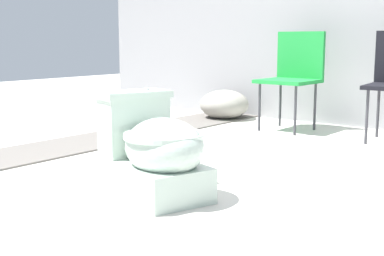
{
  "coord_description": "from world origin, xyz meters",
  "views": [
    {
      "loc": [
        1.81,
        -2.04,
        0.77
      ],
      "look_at": [
        0.04,
        0.16,
        0.3
      ],
      "focal_mm": 50.0,
      "sensor_mm": 36.0,
      "label": 1
    }
  ],
  "objects_px": {
    "toilet": "(154,152)",
    "boulder_far": "(224,104)",
    "folding_chair_left": "(294,70)",
    "boulder_near": "(119,123)"
  },
  "relations": [
    {
      "from": "toilet",
      "to": "boulder_far",
      "type": "relative_size",
      "value": 1.49
    },
    {
      "from": "folding_chair_left",
      "to": "boulder_far",
      "type": "distance_m",
      "value": 0.89
    },
    {
      "from": "boulder_near",
      "to": "boulder_far",
      "type": "distance_m",
      "value": 1.32
    },
    {
      "from": "toilet",
      "to": "folding_chair_left",
      "type": "relative_size",
      "value": 0.85
    },
    {
      "from": "folding_chair_left",
      "to": "boulder_near",
      "type": "xyz_separation_m",
      "value": [
        -0.89,
        -1.21,
        -0.4
      ]
    },
    {
      "from": "folding_chair_left",
      "to": "boulder_far",
      "type": "xyz_separation_m",
      "value": [
        -0.81,
        0.11,
        -0.37
      ]
    },
    {
      "from": "toilet",
      "to": "folding_chair_left",
      "type": "bearing_deg",
      "value": 118.25
    },
    {
      "from": "folding_chair_left",
      "to": "boulder_near",
      "type": "height_order",
      "value": "folding_chair_left"
    },
    {
      "from": "boulder_far",
      "to": "toilet",
      "type": "bearing_deg",
      "value": -62.17
    },
    {
      "from": "folding_chair_left",
      "to": "boulder_near",
      "type": "relative_size",
      "value": 2.72
    }
  ]
}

